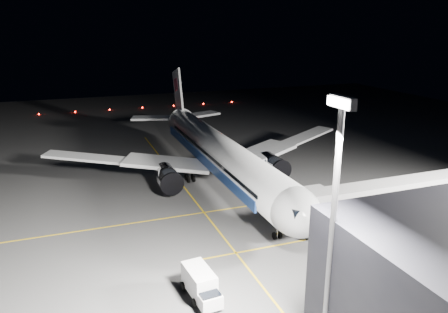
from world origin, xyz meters
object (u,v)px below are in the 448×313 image
at_px(jet_bridge, 408,189).
at_px(safety_cone_b, 265,168).
at_px(safety_cone_c, 275,160).
at_px(baggage_tug, 262,172).
at_px(airliner, 218,152).
at_px(floodlight_mast_south, 333,216).
at_px(service_truck, 201,284).
at_px(safety_cone_a, 259,188).

distance_m(jet_bridge, safety_cone_b, 27.77).
distance_m(jet_bridge, safety_cone_c, 30.58).
height_order(baggage_tug, safety_cone_b, baggage_tug).
xyz_separation_m(jet_bridge, safety_cone_b, (-26.30, -7.82, -4.31)).
bearing_deg(airliner, jet_bridge, 38.04).
bearing_deg(jet_bridge, floodlight_mast_south, -53.21).
bearing_deg(safety_cone_b, airliner, -72.53).
xyz_separation_m(jet_bridge, service_truck, (6.86, -30.34, -3.07)).
xyz_separation_m(airliner, floodlight_mast_south, (41.08, -6.01, 7.21)).
bearing_deg(airliner, floodlight_mast_south, -8.33).
distance_m(airliner, safety_cone_b, 11.79).
height_order(service_truck, baggage_tug, service_truck).
bearing_deg(safety_cone_c, service_truck, -35.49).
xyz_separation_m(airliner, safety_cone_b, (-3.22, 10.23, -4.89)).
height_order(airliner, floodlight_mast_south, floodlight_mast_south).
bearing_deg(floodlight_mast_south, baggage_tug, 161.17).
relative_size(safety_cone_a, safety_cone_b, 1.10).
xyz_separation_m(service_truck, safety_cone_b, (-33.15, 22.51, -1.24)).
bearing_deg(safety_cone_c, floodlight_mast_south, -22.63).
xyz_separation_m(airliner, baggage_tug, (0.00, 7.99, -4.32)).
distance_m(floodlight_mast_south, service_truck, 16.77).
height_order(service_truck, safety_cone_a, service_truck).
height_order(floodlight_mast_south, safety_cone_b, floodlight_mast_south).
height_order(airliner, baggage_tug, airliner).
bearing_deg(jet_bridge, airliner, -141.96).
relative_size(baggage_tug, safety_cone_b, 5.33).
distance_m(floodlight_mast_south, safety_cone_a, 39.04).
distance_m(safety_cone_a, safety_cone_c, 15.46).
bearing_deg(airliner, safety_cone_c, 116.32).
bearing_deg(airliner, safety_cone_b, 107.47).
relative_size(floodlight_mast_south, service_truck, 3.63).
height_order(airliner, safety_cone_c, airliner).
bearing_deg(safety_cone_c, safety_cone_a, -35.81).
distance_m(floodlight_mast_south, baggage_tug, 44.90).
xyz_separation_m(jet_bridge, baggage_tug, (-23.07, -10.06, -3.74)).
relative_size(baggage_tug, safety_cone_a, 4.87).
relative_size(service_truck, baggage_tug, 1.96).
distance_m(service_truck, safety_cone_a, 29.84).
height_order(service_truck, safety_cone_b, service_truck).
distance_m(airliner, floodlight_mast_south, 42.13).
bearing_deg(safety_cone_a, floodlight_mast_south, -17.19).
xyz_separation_m(floodlight_mast_south, safety_cone_b, (-44.30, 16.25, -12.10)).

